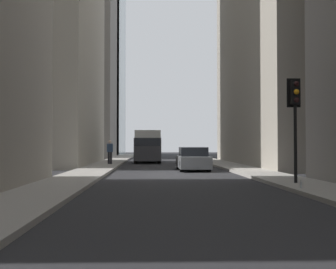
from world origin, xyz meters
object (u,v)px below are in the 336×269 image
hatchback_grey (193,160)px  traffic_light_foreground (295,105)px  pedestrian (110,151)px  delivery_truck (148,146)px  discarded_bottle (301,185)px

hatchback_grey → traffic_light_foreground: traffic_light_foreground is taller
traffic_light_foreground → pedestrian: (15.80, 8.41, -1.92)m
delivery_truck → traffic_light_foreground: bearing=-165.5°
delivery_truck → hatchback_grey: delivery_truck is taller
pedestrian → discarded_bottle: pedestrian is taller
traffic_light_foreground → discarded_bottle: 3.43m
delivery_truck → hatchback_grey: size_ratio=1.50×
traffic_light_foreground → pedestrian: size_ratio=2.22×
hatchback_grey → discarded_bottle: bearing=-169.0°
hatchback_grey → pedestrian: bearing=43.1°
delivery_truck → discarded_bottle: delivery_truck is taller
delivery_truck → traffic_light_foreground: 22.47m
delivery_truck → traffic_light_foreground: (-21.70, -5.62, 1.56)m
hatchback_grey → discarded_bottle: size_ratio=15.93×
delivery_truck → hatchback_grey: 12.24m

